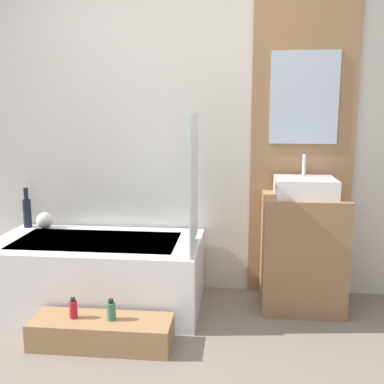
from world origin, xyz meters
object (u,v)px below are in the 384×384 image
(wooden_step_bench, at_px, (102,332))
(vase_tall_dark, at_px, (27,211))
(bottle_soap_secondary, at_px, (111,311))
(bathtub, at_px, (98,273))
(vase_round_light, at_px, (45,221))
(sink, at_px, (305,187))
(bottle_soap_primary, at_px, (73,309))

(wooden_step_bench, distance_m, vase_tall_dark, 1.34)
(vase_tall_dark, height_order, bottle_soap_secondary, vase_tall_dark)
(bathtub, height_order, vase_round_light, vase_round_light)
(sink, distance_m, bottle_soap_primary, 1.74)
(sink, xyz_separation_m, bottle_soap_secondary, (-1.22, -0.70, -0.66))
(vase_round_light, bearing_deg, wooden_step_bench, -50.11)
(sink, distance_m, vase_round_light, 2.01)
(wooden_step_bench, relative_size, bottle_soap_secondary, 6.57)
(vase_tall_dark, relative_size, vase_round_light, 2.45)
(bottle_soap_primary, bearing_deg, vase_tall_dark, 128.22)
(vase_round_light, bearing_deg, bathtub, -28.65)
(wooden_step_bench, height_order, sink, sink)
(vase_tall_dark, bearing_deg, bottle_soap_primary, -51.78)
(vase_tall_dark, distance_m, bottle_soap_primary, 1.18)
(bathtub, distance_m, vase_tall_dark, 0.82)
(vase_round_light, bearing_deg, bottle_soap_secondary, -47.62)
(bathtub, relative_size, sink, 3.62)
(sink, xyz_separation_m, vase_round_light, (-1.98, 0.14, -0.33))
(vase_round_light, height_order, bottle_soap_primary, vase_round_light)
(bathtub, xyz_separation_m, vase_round_light, (-0.51, 0.28, 0.31))
(vase_round_light, relative_size, bottle_soap_secondary, 1.00)
(bottle_soap_primary, bearing_deg, sink, 25.75)
(vase_round_light, distance_m, bottle_soap_primary, 1.05)
(wooden_step_bench, height_order, bottle_soap_secondary, bottle_soap_secondary)
(sink, bearing_deg, bathtub, -174.67)
(bottle_soap_secondary, bearing_deg, bathtub, 114.70)
(vase_tall_dark, xyz_separation_m, bottle_soap_primary, (0.69, -0.87, -0.40))
(bathtub, bearing_deg, sink, 5.33)
(sink, height_order, bottle_soap_primary, sink)
(vase_tall_dark, bearing_deg, vase_round_light, -11.98)
(bathtub, relative_size, vase_tall_dark, 4.69)
(bathtub, distance_m, sink, 1.61)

